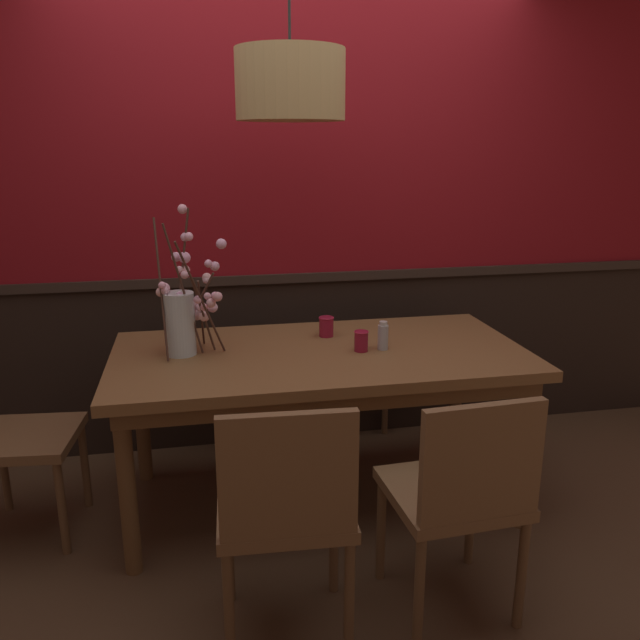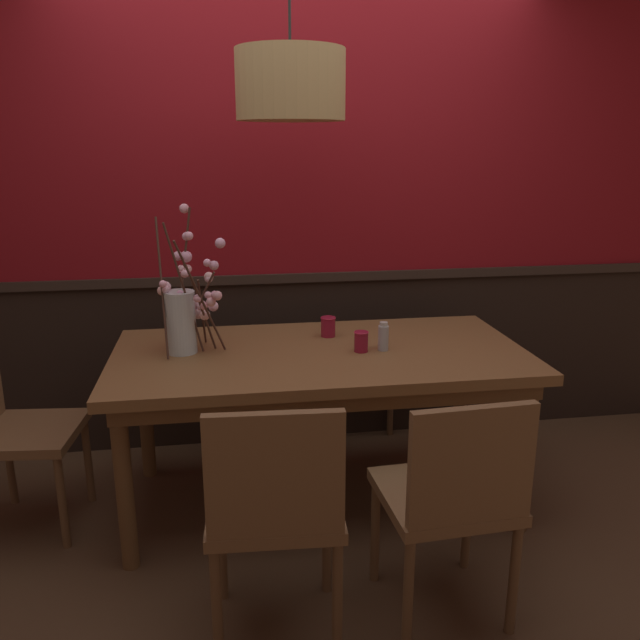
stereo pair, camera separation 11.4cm
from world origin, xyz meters
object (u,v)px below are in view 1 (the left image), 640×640
condiment_bottle (383,336)px  pendant_lamp (290,85)px  chair_head_west_end (6,428)px  chair_far_side_left (250,349)px  vase_with_blossoms (184,315)px  candle_holder_nearer_edge (361,341)px  candle_holder_nearer_center (326,327)px  dining_table (320,367)px  chair_near_side_right (461,491)px  chair_near_side_left (286,507)px  chair_far_side_right (344,338)px

condiment_bottle → pendant_lamp: bearing=169.0°
chair_head_west_end → chair_far_side_left: (1.13, 0.85, 0.01)m
vase_with_blossoms → candle_holder_nearer_edge: size_ratio=6.93×
chair_far_side_left → pendant_lamp: bearing=-80.8°
vase_with_blossoms → candle_holder_nearer_center: (0.68, 0.14, -0.13)m
dining_table → condiment_bottle: size_ratio=14.11×
chair_near_side_right → chair_far_side_left: 1.82m
dining_table → pendant_lamp: (-0.12, 0.04, 1.23)m
chair_far_side_left → chair_head_west_end: bearing=-142.9°
dining_table → chair_near_side_left: chair_near_side_left is taller
condiment_bottle → pendant_lamp: pendant_lamp is taller
dining_table → condiment_bottle: bearing=-7.9°
chair_far_side_left → chair_near_side_right: bearing=-71.3°
chair_head_west_end → vase_with_blossoms: vase_with_blossoms is taller
dining_table → condiment_bottle: (0.29, -0.04, 0.15)m
dining_table → chair_far_side_left: (-0.25, 0.86, -0.17)m
vase_with_blossoms → chair_far_side_left: bearing=65.9°
chair_far_side_right → vase_with_blossoms: vase_with_blossoms is taller
chair_far_side_left → vase_with_blossoms: vase_with_blossoms is taller
dining_table → chair_near_side_left: bearing=-108.2°
dining_table → chair_near_side_right: 0.95m
candle_holder_nearer_edge → condiment_bottle: 0.11m
dining_table → candle_holder_nearer_edge: bearing=-14.1°
dining_table → pendant_lamp: size_ratio=1.90×
chair_head_west_end → chair_near_side_right: chair_near_side_right is taller
candle_holder_nearer_edge → candle_holder_nearer_center: bearing=113.0°
dining_table → chair_far_side_left: bearing=106.3°
chair_far_side_right → candle_holder_nearer_center: 0.81m
chair_near_side_left → chair_far_side_right: (0.62, 1.80, 0.01)m
vase_with_blossoms → candle_holder_nearer_center: size_ratio=6.70×
dining_table → candle_holder_nearer_edge: size_ratio=19.78×
chair_far_side_left → condiment_bottle: (0.54, -0.90, 0.32)m
chair_near_side_left → pendant_lamp: 1.68m
chair_far_side_left → pendant_lamp: size_ratio=0.92×
pendant_lamp → candle_holder_nearer_edge: bearing=-15.7°
chair_near_side_left → candle_holder_nearer_edge: chair_near_side_left is taller
chair_far_side_left → candle_holder_nearer_edge: 1.05m
candle_holder_nearer_center → candle_holder_nearer_edge: 0.28m
chair_near_side_left → chair_head_west_end: 1.40m
candle_holder_nearer_center → pendant_lamp: (-0.19, -0.17, 1.10)m
dining_table → vase_with_blossoms: vase_with_blossoms is taller
chair_far_side_left → condiment_bottle: bearing=-59.1°
candle_holder_nearer_edge → chair_head_west_end: bearing=178.2°
chair_head_west_end → condiment_bottle: bearing=-1.5°
chair_far_side_right → vase_with_blossoms: bearing=-137.6°
chair_near_side_left → candle_holder_nearer_edge: 1.00m
dining_table → chair_far_side_right: 1.00m
pendant_lamp → vase_with_blossoms: bearing=176.2°
chair_near_side_left → candle_holder_nearer_center: size_ratio=9.23×
candle_holder_nearer_edge → vase_with_blossoms: bearing=171.5°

